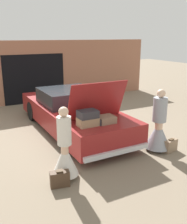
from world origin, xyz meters
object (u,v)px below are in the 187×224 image
object	(u,v)px
car	(72,112)
person_right	(159,129)
person_left	(65,153)
suitcase_beside_left_person	(60,179)
suitcase_beside_right_person	(171,146)

from	to	relation	value
car	person_right	world-z (taller)	car
person_left	person_right	bearing A→B (deg)	88.46
car	person_right	size ratio (longest dim) A/B	3.19
person_left	person_right	world-z (taller)	person_right
suitcase_beside_left_person	suitcase_beside_right_person	bearing A→B (deg)	3.02
person_left	suitcase_beside_right_person	xyz separation A→B (m)	(2.99, -0.11, -0.41)
suitcase_beside_left_person	person_right	bearing A→B (deg)	8.17
car	suitcase_beside_right_person	size ratio (longest dim) A/B	11.83
person_left	person_right	distance (m)	2.76
person_right	suitcase_beside_right_person	xyz separation A→B (m)	(0.23, -0.26, -0.43)
car	suitcase_beside_right_person	bearing A→B (deg)	-60.18
car	person_left	size ratio (longest dim) A/B	3.33
car	suitcase_beside_left_person	distance (m)	3.43
person_right	suitcase_beside_left_person	world-z (taller)	person_right
suitcase_beside_right_person	suitcase_beside_left_person	bearing A→B (deg)	-176.98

